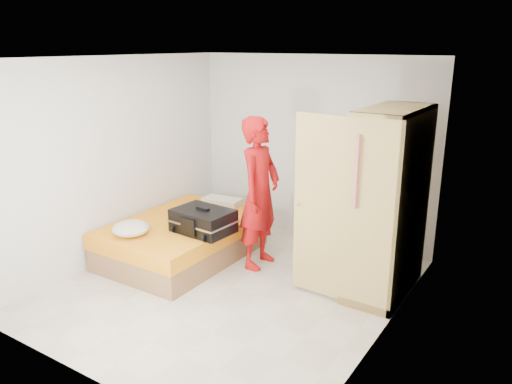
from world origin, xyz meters
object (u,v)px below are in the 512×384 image
Objects in this scene: bed at (182,239)px; wardrobe at (382,208)px; round_cushion at (131,228)px; person at (260,193)px; suitcase at (203,221)px.

wardrobe is (2.50, 0.50, 0.75)m from bed.
round_cushion is at bearing -156.12° from wardrobe.
round_cushion is (-0.20, -0.70, 0.33)m from bed.
person is 4.26× the size of round_cushion.
wardrobe is at bearing -89.03° from person.
bed is 1.06× the size of person.
suitcase is at bearing 40.43° from round_cushion.
person is at bearing 47.57° from suitcase.
suitcase is (-2.03, -0.63, -0.36)m from wardrobe.
wardrobe reaches higher than suitcase.
round_cushion is (-1.18, -1.06, -0.37)m from person.
suitcase is 1.70× the size of round_cushion.
suitcase is 0.88m from round_cushion.
bed is 4.51× the size of round_cushion.
person is at bearing 20.17° from bed.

